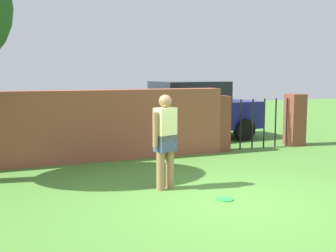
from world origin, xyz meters
name	(u,v)px	position (x,y,z in m)	size (l,w,h in m)	color
ground_plane	(232,204)	(0.00, 0.00, 0.00)	(40.00, 40.00, 0.00)	#4C8433
brick_wall	(81,126)	(-1.50, 4.01, 0.80)	(6.73, 0.50, 1.59)	brown
person	(165,137)	(-0.63, 1.16, 0.90)	(0.51, 0.34, 1.62)	#9E704C
fence_gate	(258,122)	(3.13, 4.01, 0.70)	(2.78, 0.44, 1.40)	brown
car	(189,111)	(2.03, 5.94, 0.86)	(4.32, 2.17, 1.72)	navy
frisbee_green	(224,199)	(0.00, 0.21, 0.01)	(0.27, 0.27, 0.02)	green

